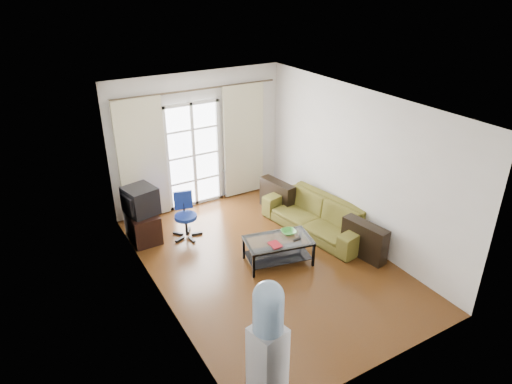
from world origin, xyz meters
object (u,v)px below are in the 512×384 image
tv_stand (143,226)px  water_cooler (268,344)px  coffee_table (278,248)px  crt_tv (139,201)px  sofa (317,216)px  task_chair (186,224)px

tv_stand → water_cooler: bearing=-89.3°
coffee_table → water_cooler: size_ratio=0.72×
crt_tv → tv_stand: bearing=-102.9°
coffee_table → crt_tv: size_ratio=1.91×
water_cooler → coffee_table: bearing=43.3°
coffee_table → tv_stand: 2.50m
sofa → tv_stand: 3.16m
task_chair → water_cooler: water_cooler is taller
sofa → crt_tv: 3.20m
tv_stand → crt_tv: crt_tv is taller
task_chair → water_cooler: 3.88m
water_cooler → crt_tv: bearing=80.1°
sofa → tv_stand: (-2.87, 1.33, -0.05)m
sofa → task_chair: (-2.16, 1.05, -0.07)m
crt_tv → task_chair: crt_tv is taller
coffee_table → tv_stand: tv_stand is taller
crt_tv → water_cooler: 4.10m
sofa → tv_stand: size_ratio=3.18×
coffee_table → task_chair: bearing=122.6°
sofa → coffee_table: size_ratio=1.90×
crt_tv → water_cooler: water_cooler is taller
coffee_table → crt_tv: crt_tv is taller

